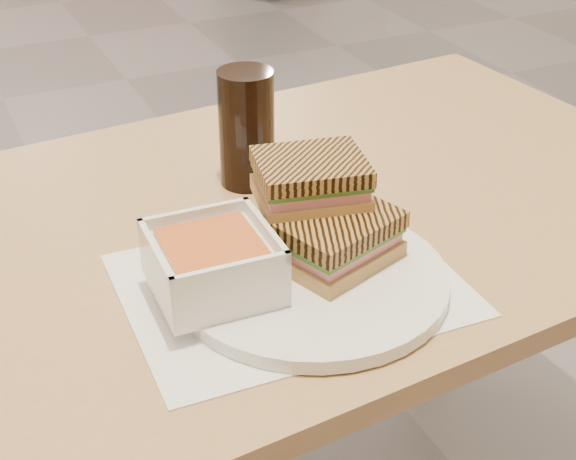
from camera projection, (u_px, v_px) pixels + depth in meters
name	position (u px, v px, depth m)	size (l,w,h in m)	color
main_table	(264.00, 289.00, 1.12)	(1.25, 0.79, 0.75)	#B37E54
tray_liner	(290.00, 285.00, 0.93)	(0.37, 0.29, 0.00)	white
plate	(312.00, 279.00, 0.92)	(0.30, 0.30, 0.02)	white
soup_bowl	(213.00, 265.00, 0.88)	(0.13, 0.13, 0.07)	white
panini_lower	(334.00, 237.00, 0.93)	(0.15, 0.14, 0.06)	tan
panini_upper	(311.00, 181.00, 0.94)	(0.14, 0.12, 0.05)	tan
cola_glass	(247.00, 128.00, 1.10)	(0.07, 0.07, 0.16)	black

